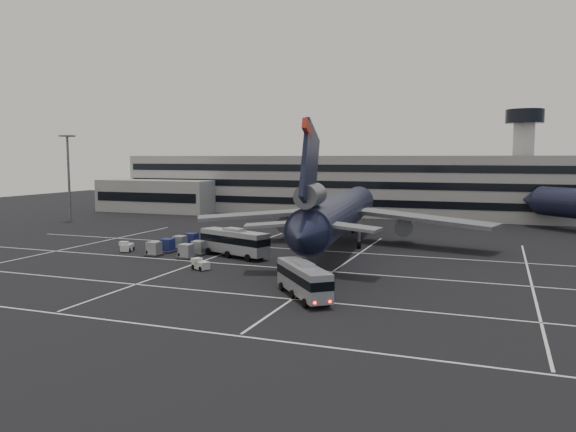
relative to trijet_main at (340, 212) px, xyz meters
The scene contains 11 objects.
ground 24.78m from the trijet_main, 108.28° to the right, with size 260.00×260.00×0.00m, color black.
lane_markings 23.83m from the trijet_main, 106.62° to the right, with size 90.00×55.62×0.01m.
terminal 49.31m from the trijet_main, 102.36° to the left, with size 125.00×26.00×24.00m.
hills 148.38m from the trijet_main, 85.96° to the left, with size 352.00×180.00×44.00m.
lightpole_left 64.08m from the trijet_main, 169.15° to the left, with size 2.40×2.40×18.28m.
trijet_main is the anchor object (origin of this frame).
bus_near 32.67m from the trijet_main, 80.74° to the right, with size 8.10×9.28×3.54m.
bus_far 18.14m from the trijet_main, 128.33° to the right, with size 11.45×6.46×3.98m.
tug_a 32.08m from the trijet_main, 150.62° to the right, with size 2.07×2.67×1.52m.
tug_b 26.31m from the trijet_main, 115.02° to the right, with size 2.61×2.24×1.45m.
uld_cluster 23.94m from the trijet_main, 146.02° to the right, with size 7.70×12.17×1.96m.
Camera 1 is at (30.32, -59.78, 13.68)m, focal length 35.00 mm.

